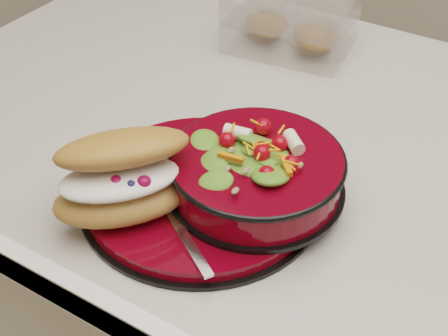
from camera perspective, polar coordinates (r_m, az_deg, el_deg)
The scene contains 5 objects.
dinner_plate at distance 0.75m, azimuth -2.08°, elevation -2.12°, with size 0.29×0.29×0.02m.
salad_bowl at distance 0.72m, azimuth 3.00°, elevation 0.06°, with size 0.21×0.21×0.09m.
croissant at distance 0.69m, azimuth -9.18°, elevation -0.91°, with size 0.17×0.18×0.09m.
fork at distance 0.69m, azimuth -4.26°, elevation -5.25°, with size 0.14×0.09×0.00m.
pastry_box at distance 1.05m, azimuth 6.15°, elevation 13.19°, with size 0.21×0.17×0.09m.
Camera 1 is at (0.24, -0.64, 1.41)m, focal length 50.00 mm.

